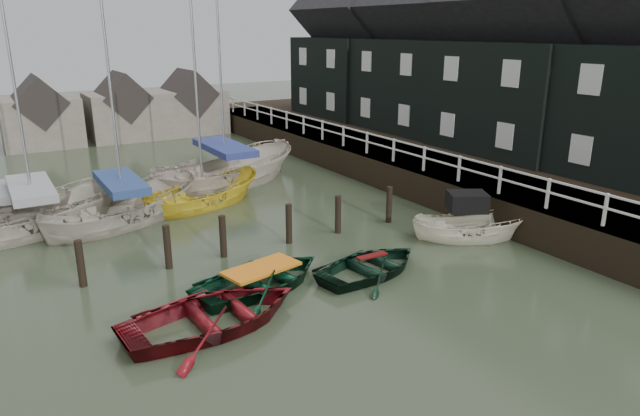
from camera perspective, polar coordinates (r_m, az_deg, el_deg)
ground at (r=16.78m, az=-1.88°, el=-7.42°), size 120.00×120.00×0.00m
pier at (r=29.46m, az=4.73°, el=4.99°), size 3.04×32.00×2.70m
land_strip at (r=33.08m, az=12.53°, el=4.75°), size 14.00×38.00×1.50m
quay_houses at (r=31.38m, az=14.94°, el=14.41°), size 6.52×28.14×10.01m
mooring_pilings at (r=18.67m, az=-9.41°, el=-3.35°), size 13.72×0.22×1.80m
far_sheds at (r=40.50m, az=-19.33°, el=9.15°), size 14.00×4.08×4.39m
rowboat_red at (r=14.67m, az=-10.48°, el=-11.64°), size 4.82×3.60×0.95m
rowboat_green at (r=16.50m, az=-5.81°, el=-7.97°), size 4.70×3.79×0.86m
rowboat_dkgreen at (r=17.41m, az=5.16°, el=-6.53°), size 4.19×3.33×0.78m
motorboat at (r=20.73m, az=14.61°, el=-2.72°), size 4.30×3.29×2.43m
sailboat_a at (r=23.32m, az=-26.43°, el=-1.89°), size 7.43×4.62×11.63m
sailboat_b at (r=23.09m, az=-18.94°, el=-1.14°), size 7.21×4.90×12.73m
sailboat_c at (r=24.40m, az=-11.56°, el=0.34°), size 5.99×3.69×9.87m
sailboat_d at (r=27.39m, az=-9.37°, el=2.45°), size 8.36×4.80×13.67m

